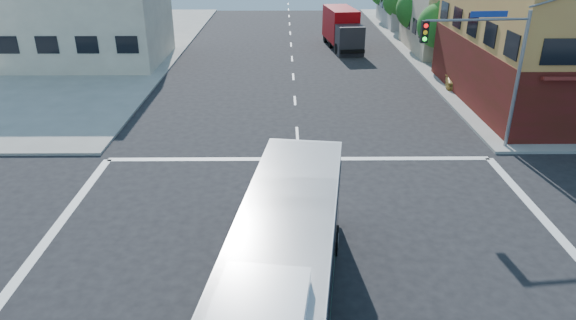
{
  "coord_description": "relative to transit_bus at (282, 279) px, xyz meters",
  "views": [
    {
      "loc": [
        -0.76,
        -13.76,
        10.49
      ],
      "look_at": [
        -0.59,
        4.69,
        2.12
      ],
      "focal_mm": 32.0,
      "sensor_mm": 36.0,
      "label": 1
    }
  ],
  "objects": [
    {
      "name": "box_truck",
      "position": [
        5.66,
        37.84,
        -0.08
      ],
      "size": [
        3.27,
        8.22,
        3.6
      ],
      "rotation": [
        0.0,
        0.0,
        0.12
      ],
      "color": "#242429",
      "rests_on": "ground"
    },
    {
      "name": "building_east_near",
      "position": [
        17.8,
        36.44,
        2.68
      ],
      "size": [
        12.06,
        10.06,
        9.0
      ],
      "color": "#C3B095",
      "rests_on": "ground"
    },
    {
      "name": "street_tree_a",
      "position": [
        12.72,
        30.38,
        1.77
      ],
      "size": [
        3.6,
        3.6,
        5.53
      ],
      "color": "#332212",
      "rests_on": "ground"
    },
    {
      "name": "transit_bus",
      "position": [
        0.0,
        0.0,
        0.0
      ],
      "size": [
        4.39,
        12.83,
        3.72
      ],
      "rotation": [
        0.0,
        0.0,
        -0.14
      ],
      "color": "black",
      "rests_on": "ground"
    },
    {
      "name": "building_west",
      "position": [
        -16.2,
        32.44,
        2.18
      ],
      "size": [
        12.06,
        10.06,
        8.0
      ],
      "color": "beige",
      "rests_on": "ground"
    },
    {
      "name": "parked_car",
      "position": [
        12.52,
        24.8,
        -1.13
      ],
      "size": [
        2.23,
        4.26,
        1.38
      ],
      "primitive_type": "imported",
      "rotation": [
        0.0,
        0.0,
        -0.15
      ],
      "color": "#B38C38",
      "rests_on": "ground"
    },
    {
      "name": "ground",
      "position": [
        0.82,
        2.46,
        -1.82
      ],
      "size": [
        120.0,
        120.0,
        0.0
      ],
      "primitive_type": "plane",
      "color": "black",
      "rests_on": "ground"
    },
    {
      "name": "signal_mast_ne",
      "position": [
        9.9,
        13.08,
        3.16
      ],
      "size": [
        7.91,
        1.13,
        8.07
      ],
      "color": "gray",
      "rests_on": "ground"
    },
    {
      "name": "street_tree_b",
      "position": [
        12.72,
        38.38,
        1.93
      ],
      "size": [
        3.8,
        3.8,
        5.79
      ],
      "color": "#332212",
      "rests_on": "ground"
    }
  ]
}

